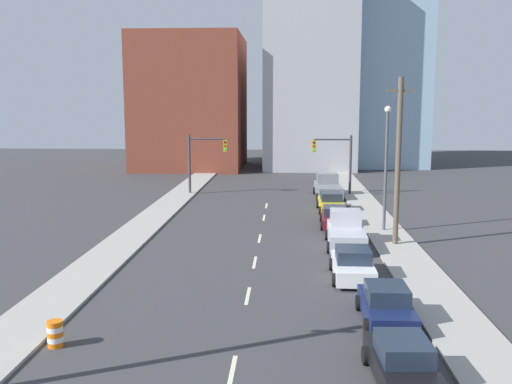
% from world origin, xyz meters
% --- Properties ---
extents(sidewalk_left, '(2.72, 97.62, 0.13)m').
position_xyz_m(sidewalk_left, '(-8.38, 48.81, 0.06)').
color(sidewalk_left, '#9E9B93').
rests_on(sidewalk_left, ground).
extents(sidewalk_right, '(2.72, 97.62, 0.13)m').
position_xyz_m(sidewalk_right, '(8.38, 48.81, 0.06)').
color(sidewalk_right, '#9E9B93').
rests_on(sidewalk_right, ground).
extents(lane_stripe_at_8m, '(0.16, 2.40, 0.01)m').
position_xyz_m(lane_stripe_at_8m, '(0.00, 8.04, 0.00)').
color(lane_stripe_at_8m, beige).
rests_on(lane_stripe_at_8m, ground).
extents(lane_stripe_at_15m, '(0.16, 2.40, 0.01)m').
position_xyz_m(lane_stripe_at_15m, '(0.00, 15.47, 0.00)').
color(lane_stripe_at_15m, beige).
rests_on(lane_stripe_at_15m, ground).
extents(lane_stripe_at_21m, '(0.16, 2.40, 0.01)m').
position_xyz_m(lane_stripe_at_21m, '(0.00, 20.99, 0.00)').
color(lane_stripe_at_21m, beige).
rests_on(lane_stripe_at_21m, ground).
extents(lane_stripe_at_27m, '(0.16, 2.40, 0.01)m').
position_xyz_m(lane_stripe_at_27m, '(0.00, 26.64, 0.00)').
color(lane_stripe_at_27m, beige).
rests_on(lane_stripe_at_27m, ground).
extents(lane_stripe_at_33m, '(0.16, 2.40, 0.01)m').
position_xyz_m(lane_stripe_at_33m, '(0.00, 33.46, 0.00)').
color(lane_stripe_at_33m, beige).
rests_on(lane_stripe_at_33m, ground).
extents(lane_stripe_at_39m, '(0.16, 2.40, 0.01)m').
position_xyz_m(lane_stripe_at_39m, '(0.00, 38.61, 0.00)').
color(lane_stripe_at_39m, beige).
rests_on(lane_stripe_at_39m, ground).
extents(building_brick_left, '(14.00, 16.00, 17.60)m').
position_xyz_m(building_brick_left, '(-11.30, 68.47, 8.80)').
color(building_brick_left, brown).
rests_on(building_brick_left, ground).
extents(building_office_center, '(12.00, 20.00, 26.48)m').
position_xyz_m(building_office_center, '(4.62, 72.47, 13.24)').
color(building_office_center, '#A8A8AD').
rests_on(building_office_center, ground).
extents(building_glass_right, '(13.00, 20.00, 41.88)m').
position_xyz_m(building_glass_right, '(14.14, 76.47, 20.94)').
color(building_glass_right, '#8CADC6').
rests_on(building_glass_right, ground).
extents(traffic_signal_left, '(3.76, 0.35, 5.69)m').
position_xyz_m(traffic_signal_left, '(-6.54, 44.81, 3.67)').
color(traffic_signal_left, '#38383D').
rests_on(traffic_signal_left, ground).
extents(traffic_signal_right, '(3.76, 0.35, 5.69)m').
position_xyz_m(traffic_signal_right, '(6.63, 44.81, 3.67)').
color(traffic_signal_right, '#38383D').
rests_on(traffic_signal_right, ground).
extents(utility_pole_right_mid, '(1.60, 0.32, 10.15)m').
position_xyz_m(utility_pole_right_mid, '(8.36, 25.20, 5.20)').
color(utility_pole_right_mid, brown).
rests_on(utility_pole_right_mid, ground).
extents(traffic_barrel, '(0.56, 0.56, 0.95)m').
position_xyz_m(traffic_barrel, '(-6.47, 9.66, 0.47)').
color(traffic_barrel, orange).
rests_on(traffic_barrel, ground).
extents(street_lamp, '(0.44, 0.44, 8.45)m').
position_xyz_m(street_lamp, '(8.33, 29.10, 4.89)').
color(street_lamp, '#4C4C51').
rests_on(street_lamp, ground).
extents(sedan_black, '(2.14, 4.28, 1.45)m').
position_xyz_m(sedan_black, '(5.33, 7.58, 0.65)').
color(sedan_black, black).
rests_on(sedan_black, ground).
extents(sedan_navy, '(2.08, 4.21, 1.52)m').
position_xyz_m(sedan_navy, '(5.68, 12.60, 0.69)').
color(sedan_navy, '#141E47').
rests_on(sedan_navy, ground).
extents(sedan_white, '(2.24, 4.39, 1.54)m').
position_xyz_m(sedan_white, '(5.02, 18.35, 0.70)').
color(sedan_white, silver).
rests_on(sedan_white, ground).
extents(pickup_truck_silver, '(2.53, 5.37, 2.13)m').
position_xyz_m(pickup_truck_silver, '(5.33, 24.92, 0.86)').
color(pickup_truck_silver, '#B2B2BC').
rests_on(pickup_truck_silver, ground).
extents(sedan_maroon, '(2.20, 4.54, 1.42)m').
position_xyz_m(sedan_maroon, '(5.14, 30.67, 0.65)').
color(sedan_maroon, maroon).
rests_on(sedan_maroon, ground).
extents(sedan_yellow, '(2.19, 4.63, 1.54)m').
position_xyz_m(sedan_yellow, '(5.31, 36.43, 0.70)').
color(sedan_yellow, gold).
rests_on(sedan_yellow, ground).
extents(pickup_truck_gray, '(2.62, 5.90, 2.13)m').
position_xyz_m(pickup_truck_gray, '(5.57, 43.81, 0.86)').
color(pickup_truck_gray, slate).
rests_on(pickup_truck_gray, ground).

